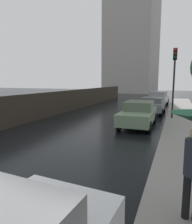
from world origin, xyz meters
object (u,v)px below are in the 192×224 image
object	(u,v)px
car_silver_near_kerb	(158,98)
car_green_behind_camera	(138,114)
traffic_light	(174,71)
car_grey_far_ahead	(152,105)

from	to	relation	value
car_silver_near_kerb	car_green_behind_camera	distance (m)	11.60
car_green_behind_camera	traffic_light	bearing A→B (deg)	56.58
car_silver_near_kerb	car_grey_far_ahead	world-z (taller)	car_silver_near_kerb
car_silver_near_kerb	traffic_light	xyz separation A→B (m)	(1.66, -8.79, 2.55)
car_green_behind_camera	traffic_light	size ratio (longest dim) A/B	0.94
car_grey_far_ahead	car_green_behind_camera	xyz separation A→B (m)	(-0.22, -5.24, 0.04)
car_silver_near_kerb	car_green_behind_camera	bearing A→B (deg)	-87.06
traffic_light	car_green_behind_camera	bearing A→B (deg)	-122.93
traffic_light	car_silver_near_kerb	bearing A→B (deg)	100.70
car_grey_far_ahead	traffic_light	distance (m)	3.92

